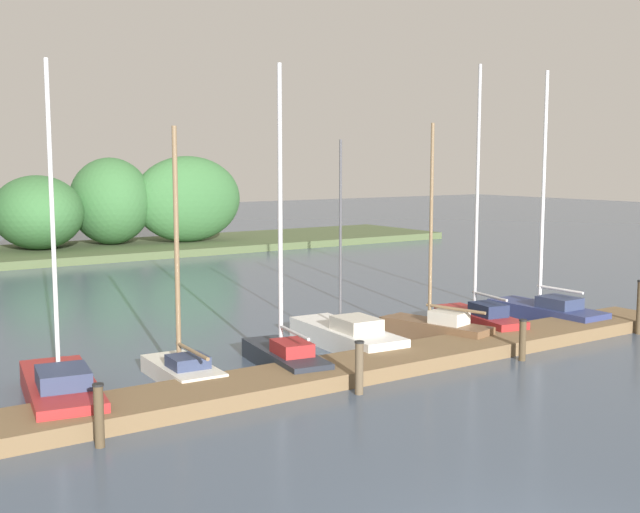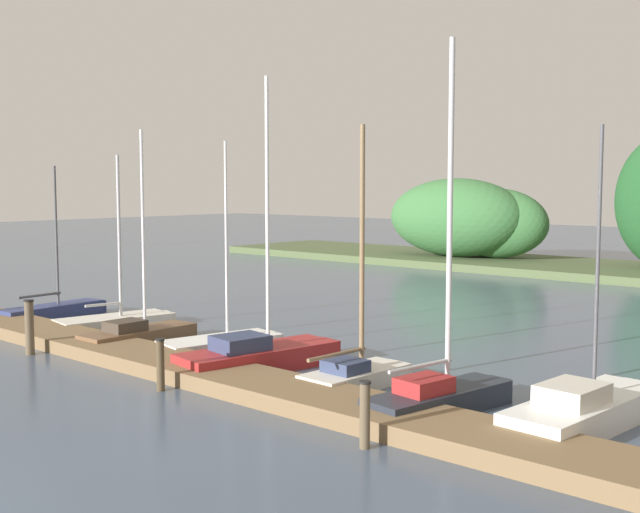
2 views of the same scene
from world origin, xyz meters
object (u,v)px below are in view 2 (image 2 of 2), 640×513
at_px(sailboat_3, 224,342).
at_px(mooring_piling_3, 365,415).
at_px(sailboat_4, 262,354).
at_px(sailboat_7, 588,408).
at_px(mooring_piling_1, 29,327).
at_px(sailboat_6, 442,391).
at_px(sailboat_2, 141,333).
at_px(sailboat_0, 56,310).
at_px(mooring_piling_2, 160,365).
at_px(sailboat_5, 358,370).
at_px(sailboat_1, 118,319).

distance_m(sailboat_3, mooring_piling_3, 8.69).
xyz_separation_m(sailboat_3, sailboat_4, (2.28, -0.79, 0.14)).
height_order(sailboat_7, mooring_piling_1, sailboat_7).
bearing_deg(sailboat_6, sailboat_2, 98.74).
xyz_separation_m(sailboat_6, mooring_piling_1, (-11.09, -2.78, 0.31)).
distance_m(sailboat_2, mooring_piling_3, 10.63).
xyz_separation_m(sailboat_2, sailboat_7, (12.59, 1.06, 0.02)).
height_order(sailboat_0, mooring_piling_2, sailboat_0).
distance_m(mooring_piling_1, mooring_piling_2, 5.61).
xyz_separation_m(sailboat_0, sailboat_3, (8.24, 0.28, -0.05)).
relative_size(sailboat_0, mooring_piling_1, 3.49).
distance_m(sailboat_4, mooring_piling_2, 2.93).
relative_size(sailboat_3, sailboat_7, 1.01).
distance_m(sailboat_0, sailboat_5, 13.34).
bearing_deg(sailboat_3, mooring_piling_2, -138.41).
xyz_separation_m(sailboat_2, mooring_piling_2, (4.55, -2.71, 0.26)).
distance_m(sailboat_0, sailboat_7, 18.40).
height_order(sailboat_2, mooring_piling_2, sailboat_2).
bearing_deg(mooring_piling_2, sailboat_2, 149.20).
relative_size(mooring_piling_2, mooring_piling_3, 0.98).
distance_m(sailboat_2, mooring_piling_2, 5.30).
bearing_deg(mooring_piling_2, sailboat_0, 161.68).
distance_m(sailboat_4, mooring_piling_3, 6.30).
bearing_deg(sailboat_2, sailboat_7, -86.36).
bearing_deg(sailboat_1, mooring_piling_2, -107.39).
height_order(sailboat_5, mooring_piling_3, sailboat_5).
height_order(sailboat_2, sailboat_7, sailboat_2).
bearing_deg(sailboat_2, sailboat_0, 81.81).
bearing_deg(sailboat_3, sailboat_0, 103.74).
distance_m(sailboat_1, sailboat_4, 7.51).
xyz_separation_m(sailboat_2, mooring_piling_1, (-1.06, -2.76, 0.41)).
height_order(sailboat_1, mooring_piling_3, sailboat_1).
xyz_separation_m(sailboat_7, mooring_piling_1, (-13.65, -3.82, 0.39)).
distance_m(sailboat_0, sailboat_3, 8.24).
bearing_deg(mooring_piling_3, sailboat_0, 167.94).
relative_size(sailboat_2, sailboat_6, 0.82).
relative_size(sailboat_5, sailboat_6, 0.79).
bearing_deg(sailboat_2, mooring_piling_2, -121.95).
bearing_deg(sailboat_6, sailboat_5, 89.03).
distance_m(sailboat_3, sailboat_5, 5.14).
bearing_deg(mooring_piling_2, mooring_piling_1, -179.50).
bearing_deg(sailboat_4, sailboat_7, -74.38).
distance_m(sailboat_5, sailboat_6, 2.54).
distance_m(mooring_piling_1, mooring_piling_3, 11.33).
distance_m(sailboat_2, sailboat_4, 4.71).
bearing_deg(sailboat_5, mooring_piling_2, 139.31).
distance_m(sailboat_4, sailboat_6, 5.33).
relative_size(sailboat_1, sailboat_7, 0.97).
height_order(mooring_piling_2, mooring_piling_3, mooring_piling_3).
relative_size(sailboat_1, sailboat_3, 0.96).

